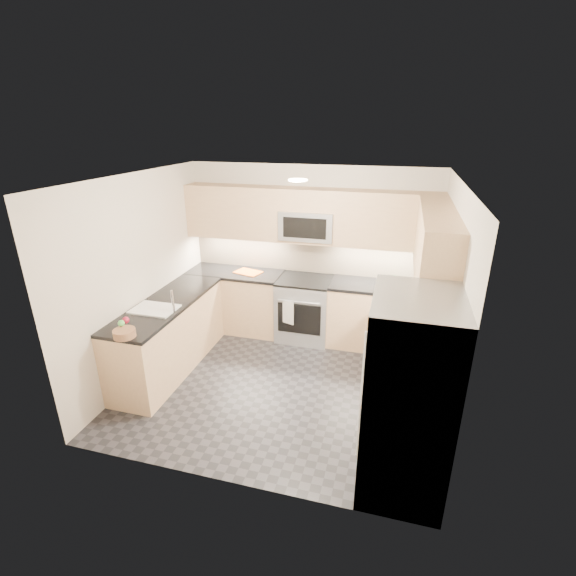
% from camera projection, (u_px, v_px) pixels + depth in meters
% --- Properties ---
extents(floor, '(3.60, 3.20, 0.00)m').
position_uv_depth(floor, '(281.00, 383.00, 5.21)').
color(floor, black).
rests_on(floor, ground).
extents(ceiling, '(3.60, 3.20, 0.02)m').
position_uv_depth(ceiling, '(279.00, 178.00, 4.28)').
color(ceiling, beige).
rests_on(ceiling, wall_back).
extents(wall_back, '(3.60, 0.02, 2.50)m').
position_uv_depth(wall_back, '(310.00, 252.00, 6.18)').
color(wall_back, beige).
rests_on(wall_back, floor).
extents(wall_front, '(3.60, 0.02, 2.50)m').
position_uv_depth(wall_front, '(224.00, 364.00, 3.31)').
color(wall_front, beige).
rests_on(wall_front, floor).
extents(wall_left, '(0.02, 3.20, 2.50)m').
position_uv_depth(wall_left, '(141.00, 277.00, 5.19)').
color(wall_left, beige).
rests_on(wall_left, floor).
extents(wall_right, '(0.02, 3.20, 2.50)m').
position_uv_depth(wall_right, '(447.00, 308.00, 4.31)').
color(wall_right, beige).
rests_on(wall_right, floor).
extents(base_cab_back_left, '(1.42, 0.60, 0.90)m').
position_uv_depth(base_cab_back_left, '(236.00, 301.00, 6.47)').
color(base_cab_back_left, '#D9AF82').
rests_on(base_cab_back_left, floor).
extents(base_cab_back_right, '(1.42, 0.60, 0.90)m').
position_uv_depth(base_cab_back_right, '(379.00, 317.00, 5.94)').
color(base_cab_back_right, '#D9AF82').
rests_on(base_cab_back_right, floor).
extents(base_cab_right, '(0.60, 1.70, 0.90)m').
position_uv_depth(base_cab_right, '(409.00, 363.00, 4.81)').
color(base_cab_right, '#D9AF82').
rests_on(base_cab_right, floor).
extents(base_cab_peninsula, '(0.60, 2.00, 0.90)m').
position_uv_depth(base_cab_peninsula, '(170.00, 336.00, 5.41)').
color(base_cab_peninsula, '#D9AF82').
rests_on(base_cab_peninsula, floor).
extents(countertop_back_left, '(1.42, 0.63, 0.04)m').
position_uv_depth(countertop_back_left, '(235.00, 273.00, 6.30)').
color(countertop_back_left, black).
rests_on(countertop_back_left, base_cab_back_left).
extents(countertop_back_right, '(1.42, 0.63, 0.04)m').
position_uv_depth(countertop_back_right, '(382.00, 287.00, 5.77)').
color(countertop_back_right, black).
rests_on(countertop_back_right, base_cab_back_right).
extents(countertop_right, '(0.63, 1.70, 0.04)m').
position_uv_depth(countertop_right, '(413.00, 327.00, 4.64)').
color(countertop_right, black).
rests_on(countertop_right, base_cab_right).
extents(countertop_peninsula, '(0.63, 2.00, 0.04)m').
position_uv_depth(countertop_peninsula, '(166.00, 303.00, 5.24)').
color(countertop_peninsula, black).
rests_on(countertop_peninsula, base_cab_peninsula).
extents(upper_cab_back, '(3.60, 0.35, 0.75)m').
position_uv_depth(upper_cab_back, '(308.00, 216.00, 5.81)').
color(upper_cab_back, '#D9AF82').
rests_on(upper_cab_back, wall_back).
extents(upper_cab_right, '(0.35, 1.95, 0.75)m').
position_uv_depth(upper_cab_right, '(435.00, 246.00, 4.38)').
color(upper_cab_right, '#D9AF82').
rests_on(upper_cab_right, wall_right).
extents(backsplash_back, '(3.60, 0.01, 0.51)m').
position_uv_depth(backsplash_back, '(310.00, 255.00, 6.20)').
color(backsplash_back, tan).
rests_on(backsplash_back, wall_back).
extents(backsplash_right, '(0.01, 2.30, 0.51)m').
position_uv_depth(backsplash_right, '(443.00, 297.00, 4.73)').
color(backsplash_right, tan).
rests_on(backsplash_right, wall_right).
extents(gas_range, '(0.76, 0.65, 0.91)m').
position_uv_depth(gas_range, '(304.00, 309.00, 6.18)').
color(gas_range, '#A8ABB1').
rests_on(gas_range, floor).
extents(range_cooktop, '(0.76, 0.65, 0.03)m').
position_uv_depth(range_cooktop, '(305.00, 280.00, 6.01)').
color(range_cooktop, black).
rests_on(range_cooktop, gas_range).
extents(oven_door_glass, '(0.62, 0.02, 0.45)m').
position_uv_depth(oven_door_glass, '(299.00, 319.00, 5.89)').
color(oven_door_glass, black).
rests_on(oven_door_glass, gas_range).
extents(oven_handle, '(0.60, 0.02, 0.02)m').
position_uv_depth(oven_handle, '(299.00, 302.00, 5.77)').
color(oven_handle, '#B2B5BA').
rests_on(oven_handle, gas_range).
extents(microwave, '(0.76, 0.40, 0.40)m').
position_uv_depth(microwave, '(308.00, 225.00, 5.84)').
color(microwave, '#94959B').
rests_on(microwave, upper_cab_back).
extents(microwave_door, '(0.60, 0.01, 0.28)m').
position_uv_depth(microwave_door, '(304.00, 228.00, 5.65)').
color(microwave_door, black).
rests_on(microwave_door, microwave).
extents(refrigerator, '(0.70, 0.90, 1.80)m').
position_uv_depth(refrigerator, '(408.00, 396.00, 3.49)').
color(refrigerator, '#929599').
rests_on(refrigerator, floor).
extents(fridge_handle_left, '(0.02, 0.02, 1.20)m').
position_uv_depth(fridge_handle_left, '(361.00, 397.00, 3.40)').
color(fridge_handle_left, '#B2B5BA').
rests_on(fridge_handle_left, refrigerator).
extents(fridge_handle_right, '(0.02, 0.02, 1.20)m').
position_uv_depth(fridge_handle_right, '(366.00, 373.00, 3.72)').
color(fridge_handle_right, '#B2B5BA').
rests_on(fridge_handle_right, refrigerator).
extents(sink_basin, '(0.52, 0.38, 0.16)m').
position_uv_depth(sink_basin, '(155.00, 314.00, 5.03)').
color(sink_basin, white).
rests_on(sink_basin, base_cab_peninsula).
extents(faucet, '(0.03, 0.03, 0.28)m').
position_uv_depth(faucet, '(173.00, 301.00, 4.89)').
color(faucet, silver).
rests_on(faucet, countertop_peninsula).
extents(utensil_bowl, '(0.32, 0.32, 0.16)m').
position_uv_depth(utensil_bowl, '(394.00, 285.00, 5.57)').
color(utensil_bowl, '#54C45D').
rests_on(utensil_bowl, countertop_back_right).
extents(cutting_board, '(0.44, 0.37, 0.01)m').
position_uv_depth(cutting_board, '(248.00, 272.00, 6.25)').
color(cutting_board, orange).
rests_on(cutting_board, countertop_back_left).
extents(fruit_basket, '(0.29, 0.29, 0.08)m').
position_uv_depth(fruit_basket, '(124.00, 333.00, 4.36)').
color(fruit_basket, '#976746').
rests_on(fruit_basket, countertop_peninsula).
extents(fruit_apple, '(0.08, 0.08, 0.08)m').
position_uv_depth(fruit_apple, '(126.00, 320.00, 4.48)').
color(fruit_apple, '#B01431').
rests_on(fruit_apple, fruit_basket).
extents(fruit_pear, '(0.07, 0.07, 0.07)m').
position_uv_depth(fruit_pear, '(121.00, 323.00, 4.42)').
color(fruit_pear, '#55C655').
rests_on(fruit_pear, fruit_basket).
extents(dish_towel_check, '(0.17, 0.08, 0.34)m').
position_uv_depth(dish_towel_check, '(288.00, 313.00, 5.85)').
color(dish_towel_check, white).
rests_on(dish_towel_check, oven_handle).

